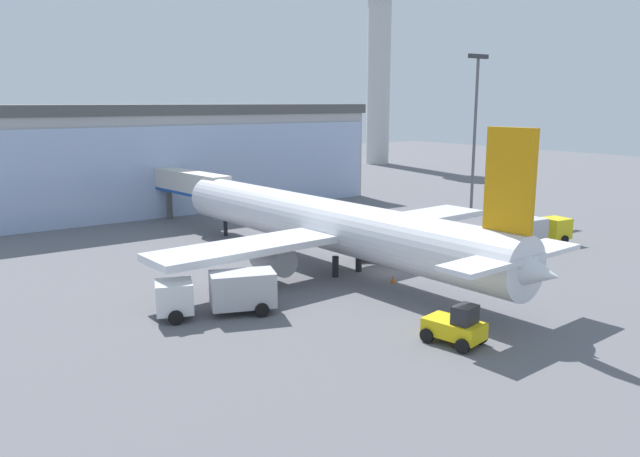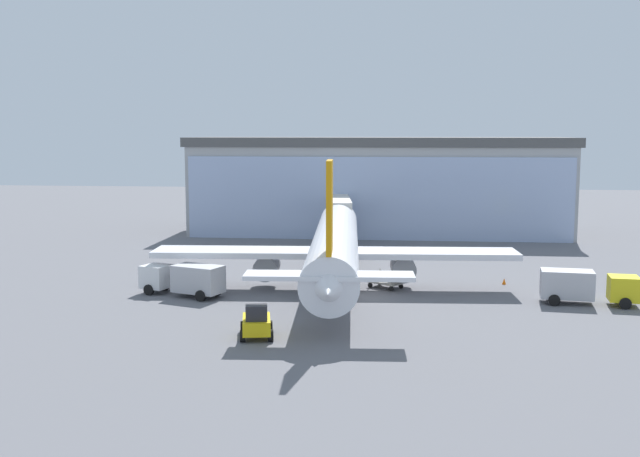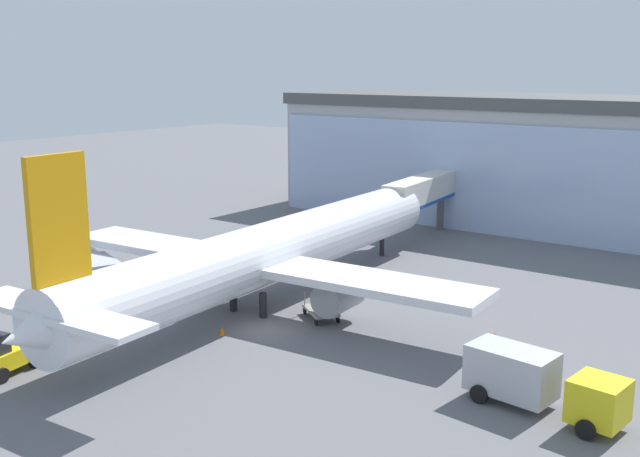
{
  "view_description": "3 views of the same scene",
  "coord_description": "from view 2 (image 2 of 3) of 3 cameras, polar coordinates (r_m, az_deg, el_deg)",
  "views": [
    {
      "loc": [
        -31.49,
        -35.05,
        13.07
      ],
      "look_at": [
        -3.02,
        4.56,
        3.13
      ],
      "focal_mm": 35.0,
      "sensor_mm": 36.0,
      "label": 1
    },
    {
      "loc": [
        2.62,
        -60.35,
        13.45
      ],
      "look_at": [
        -4.12,
        3.98,
        5.08
      ],
      "focal_mm": 42.0,
      "sensor_mm": 36.0,
      "label": 2
    },
    {
      "loc": [
        28.22,
        -32.67,
        15.55
      ],
      "look_at": [
        -0.29,
        6.05,
        5.13
      ],
      "focal_mm": 42.0,
      "sensor_mm": 36.0,
      "label": 3
    }
  ],
  "objects": [
    {
      "name": "terminal_building",
      "position": [
        101.06,
        4.49,
        3.33
      ],
      "size": [
        49.94,
        16.04,
        12.75
      ],
      "rotation": [
        0.0,
        0.0,
        0.0
      ],
      "color": "#A7A7A7",
      "rests_on": "ground"
    },
    {
      "name": "fuel_truck",
      "position": [
        62.33,
        19.54,
        -4.14
      ],
      "size": [
        7.51,
        3.19,
        2.65
      ],
      "rotation": [
        0.0,
        0.0,
        6.17
      ],
      "color": "yellow",
      "rests_on": "ground"
    },
    {
      "name": "jet_bridge",
      "position": [
        88.1,
        1.57,
        1.46
      ],
      "size": [
        3.6,
        12.92,
        5.77
      ],
      "rotation": [
        0.0,
        0.0,
        1.68
      ],
      "color": "beige",
      "rests_on": "ground"
    },
    {
      "name": "ground",
      "position": [
        61.89,
        3.43,
        -5.2
      ],
      "size": [
        240.0,
        240.0,
        0.0
      ],
      "primitive_type": "plane",
      "color": "slate"
    },
    {
      "name": "catering_truck",
      "position": [
        62.74,
        -10.28,
        -3.76
      ],
      "size": [
        7.61,
        4.59,
        2.65
      ],
      "rotation": [
        0.0,
        0.0,
        2.79
      ],
      "color": "silver",
      "rests_on": "ground"
    },
    {
      "name": "airplane",
      "position": [
        65.03,
        1.14,
        -1.38
      ],
      "size": [
        31.15,
        40.24,
        11.65
      ],
      "rotation": [
        0.0,
        0.0,
        1.63
      ],
      "color": "silver",
      "rests_on": "ground"
    },
    {
      "name": "baggage_cart",
      "position": [
        65.2,
        5.01,
        -4.11
      ],
      "size": [
        3.21,
        2.91,
        1.5
      ],
      "rotation": [
        0.0,
        0.0,
        2.54
      ],
      "color": "#9E998C",
      "rests_on": "ground"
    },
    {
      "name": "safety_cone_wingtip",
      "position": [
        68.57,
        13.85,
        -3.93
      ],
      "size": [
        0.36,
        0.36,
        0.55
      ],
      "primitive_type": "cone",
      "color": "orange",
      "rests_on": "ground"
    },
    {
      "name": "safety_cone_nose",
      "position": [
        59.63,
        2.03,
        -5.4
      ],
      "size": [
        0.36,
        0.36,
        0.55
      ],
      "primitive_type": "cone",
      "color": "orange",
      "rests_on": "ground"
    },
    {
      "name": "pushback_tug",
      "position": [
        49.71,
        -4.86,
        -7.19
      ],
      "size": [
        2.69,
        3.49,
        2.3
      ],
      "rotation": [
        0.0,
        0.0,
        1.76
      ],
      "color": "yellow",
      "rests_on": "ground"
    }
  ]
}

